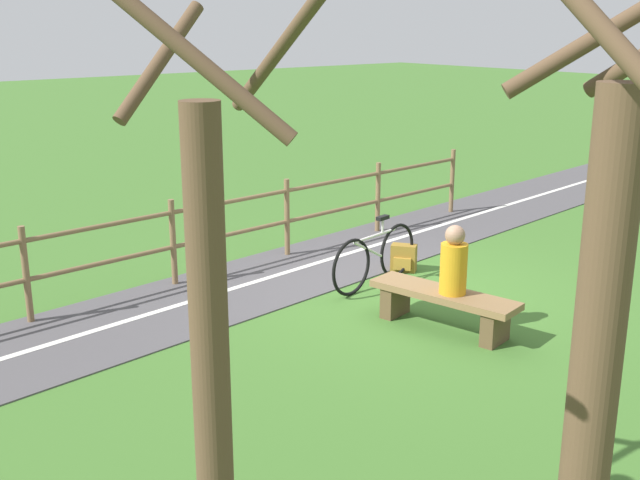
# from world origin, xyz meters

# --- Properties ---
(ground_plane) EXTENTS (80.00, 80.00, 0.00)m
(ground_plane) POSITION_xyz_m (0.00, 0.00, 0.00)
(ground_plane) COLOR #3D6B28
(paved_path) EXTENTS (5.68, 36.01, 0.02)m
(paved_path) POSITION_xyz_m (1.28, 4.00, 0.01)
(paved_path) COLOR #4C494C
(paved_path) RESTS_ON ground_plane
(path_centre_line) EXTENTS (3.42, 31.84, 0.00)m
(path_centre_line) POSITION_xyz_m (1.28, 4.00, 0.02)
(path_centre_line) COLOR silver
(path_centre_line) RESTS_ON paved_path
(bench) EXTENTS (1.82, 0.78, 0.45)m
(bench) POSITION_xyz_m (-1.13, 0.60, 0.32)
(bench) COLOR brown
(bench) RESTS_ON ground_plane
(person_seated) EXTENTS (0.36, 0.36, 0.79)m
(person_seated) POSITION_xyz_m (-1.24, 0.58, 0.81)
(person_seated) COLOR orange
(person_seated) RESTS_ON bench
(bicycle) EXTENTS (0.34, 1.74, 0.93)m
(bicycle) POSITION_xyz_m (0.46, 0.17, 0.40)
(bicycle) COLOR black
(bicycle) RESTS_ON ground_plane
(backpack) EXTENTS (0.40, 0.36, 0.38)m
(backpack) POSITION_xyz_m (0.66, -0.57, 0.19)
(backpack) COLOR olive
(backpack) RESTS_ON ground_plane
(fence_roadside) EXTENTS (1.07, 15.93, 1.17)m
(fence_roadside) POSITION_xyz_m (2.06, 4.20, 0.70)
(fence_roadside) COLOR brown
(fence_roadside) RESTS_ON ground_plane
(tree_far_left) EXTENTS (1.38, 1.47, 3.92)m
(tree_far_left) POSITION_xyz_m (-3.21, 4.92, 1.75)
(tree_far_left) COLOR brown
(tree_far_left) RESTS_ON ground_plane
(tree_far_right) EXTENTS (1.60, 1.42, 4.02)m
(tree_far_right) POSITION_xyz_m (-4.51, 3.12, 1.87)
(tree_far_right) COLOR brown
(tree_far_right) RESTS_ON ground_plane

